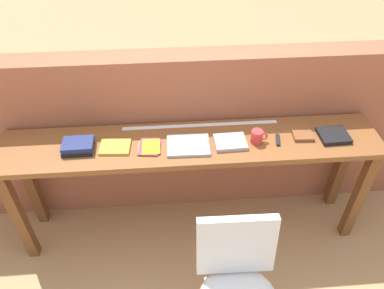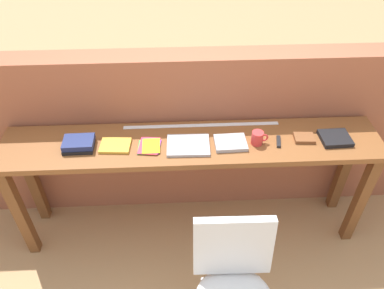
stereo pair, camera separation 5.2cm
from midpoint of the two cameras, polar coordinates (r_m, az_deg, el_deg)
ground_plane at (r=2.91m, az=0.79°, el=-16.91°), size 40.00×40.00×0.00m
brick_wall_back at (r=2.83m, az=0.14°, el=1.55°), size 6.00×0.20×1.33m
sideboard at (r=2.53m, az=0.54°, el=-2.02°), size 2.50×0.44×0.88m
chair_white_moulded at (r=2.22m, az=7.08°, el=-20.11°), size 0.45×0.46×0.89m
book_stack_leftmost at (r=2.47m, az=-16.30°, el=0.07°), size 0.20×0.15×0.06m
magazine_cycling at (r=2.43m, az=-11.00°, el=-0.17°), size 0.20×0.16×0.02m
pamphlet_pile_colourful at (r=2.40m, az=-5.86°, el=-0.29°), size 0.15×0.18×0.01m
book_open_centre at (r=2.39m, az=0.05°, el=-0.13°), size 0.28×0.21×0.02m
book_grey_hardcover at (r=2.42m, az=6.51°, el=0.25°), size 0.21×0.17×0.03m
mug at (r=2.43m, az=10.59°, el=0.99°), size 0.11×0.08×0.09m
multitool_folded at (r=2.49m, az=13.64°, el=0.43°), size 0.05×0.11×0.02m
leather_journal_brown at (r=2.56m, az=17.29°, el=0.95°), size 0.14×0.11×0.02m
book_repair_rightmost at (r=2.62m, az=21.52°, el=0.90°), size 0.20×0.17×0.03m
ruler_metal_back_edge at (r=2.57m, az=2.01°, el=2.93°), size 1.06×0.03×0.00m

